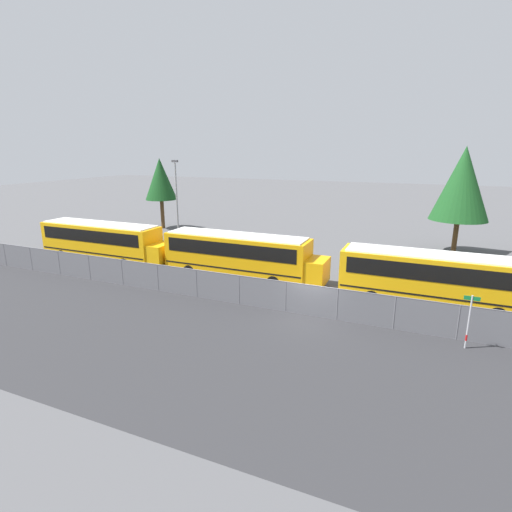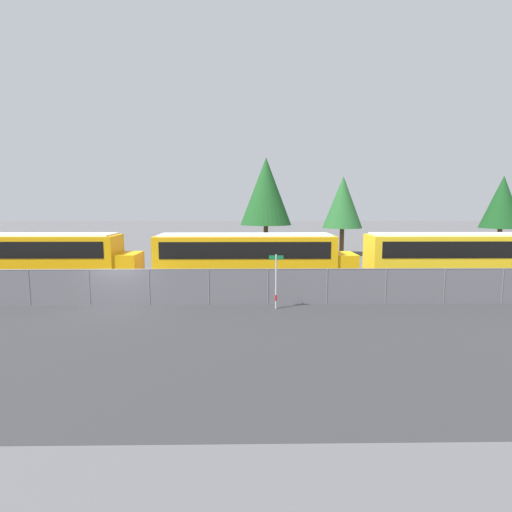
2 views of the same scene
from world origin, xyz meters
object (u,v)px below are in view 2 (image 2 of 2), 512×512
at_px(school_bus_2, 250,256).
at_px(tree_0, 502,202).
at_px(school_bus_3, 460,255).
at_px(school_bus_1, 34,256).
at_px(street_sign, 276,280).
at_px(tree_2, 343,202).
at_px(tree_1, 266,192).

relative_size(school_bus_2, tree_0, 1.55).
bearing_deg(school_bus_3, school_bus_1, 179.56).
xyz_separation_m(school_bus_2, street_sign, (1.29, -5.02, -0.52)).
height_order(school_bus_1, tree_2, tree_2).
xyz_separation_m(school_bus_2, tree_0, (24.92, 15.14, 3.32)).
bearing_deg(tree_1, school_bus_2, -96.00).
bearing_deg(school_bus_3, tree_1, 127.64).
bearing_deg(school_bus_2, school_bus_3, 0.54).
bearing_deg(tree_1, tree_0, 0.45).
distance_m(school_bus_3, street_sign, 12.81).
height_order(school_bus_1, tree_1, tree_1).
bearing_deg(tree_0, street_sign, -139.52).
height_order(tree_0, tree_2, tree_0).
relative_size(school_bus_1, street_sign, 4.53).
distance_m(street_sign, tree_1, 20.57).
bearing_deg(tree_0, tree_2, 177.23).
bearing_deg(tree_2, school_bus_3, -76.77).
bearing_deg(school_bus_3, tree_2, 103.23).
distance_m(school_bus_3, tree_2, 16.54).
distance_m(school_bus_2, school_bus_3, 13.02).
height_order(school_bus_2, tree_2, tree_2).
bearing_deg(street_sign, tree_2, 69.04).
bearing_deg(tree_0, school_bus_2, -148.71).
xyz_separation_m(school_bus_3, street_sign, (-11.72, -5.14, -0.52)).
relative_size(school_bus_1, tree_0, 1.55).
relative_size(school_bus_3, tree_0, 1.55).
distance_m(school_bus_1, tree_2, 27.62).
relative_size(school_bus_3, street_sign, 4.53).
bearing_deg(school_bus_1, street_sign, -20.17).
distance_m(school_bus_3, tree_1, 19.24).
height_order(school_bus_3, street_sign, school_bus_3).
xyz_separation_m(tree_0, tree_1, (-23.34, -0.18, 1.03)).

